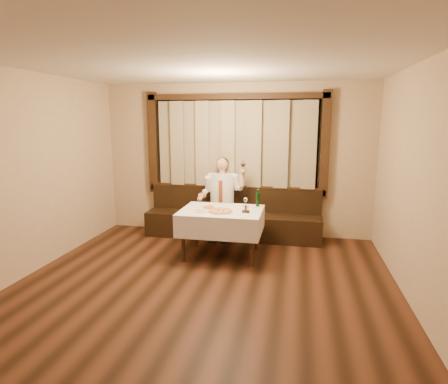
% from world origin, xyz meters
% --- Properties ---
extents(room, '(5.01, 6.01, 2.81)m').
position_xyz_m(room, '(-0.00, 0.97, 1.50)').
color(room, black).
rests_on(room, ground).
extents(banquette, '(3.20, 0.61, 0.94)m').
position_xyz_m(banquette, '(0.00, 2.72, 0.31)').
color(banquette, black).
rests_on(banquette, ground).
extents(dining_table, '(1.27, 0.97, 0.76)m').
position_xyz_m(dining_table, '(0.00, 1.70, 0.65)').
color(dining_table, black).
rests_on(dining_table, ground).
extents(pizza, '(0.38, 0.38, 0.04)m').
position_xyz_m(pizza, '(0.02, 1.54, 0.77)').
color(pizza, white).
rests_on(pizza, dining_table).
extents(pasta_red, '(0.28, 0.28, 0.10)m').
position_xyz_m(pasta_red, '(-0.20, 1.71, 0.80)').
color(pasta_red, white).
rests_on(pasta_red, dining_table).
extents(pasta_cream, '(0.25, 0.25, 0.08)m').
position_xyz_m(pasta_cream, '(-0.28, 1.53, 0.79)').
color(pasta_cream, white).
rests_on(pasta_cream, dining_table).
extents(green_bottle, '(0.06, 0.06, 0.28)m').
position_xyz_m(green_bottle, '(0.53, 2.04, 0.88)').
color(green_bottle, '#0E4413').
rests_on(green_bottle, dining_table).
extents(table_wine_glass, '(0.07, 0.07, 0.18)m').
position_xyz_m(table_wine_glass, '(0.35, 1.88, 0.88)').
color(table_wine_glass, white).
rests_on(table_wine_glass, dining_table).
extents(cruet_caddy, '(0.11, 0.07, 0.12)m').
position_xyz_m(cruet_caddy, '(0.40, 1.58, 0.80)').
color(cruet_caddy, black).
rests_on(cruet_caddy, dining_table).
extents(seated_man, '(0.82, 0.61, 1.47)m').
position_xyz_m(seated_man, '(-0.19, 2.63, 0.85)').
color(seated_man, black).
rests_on(seated_man, ground).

